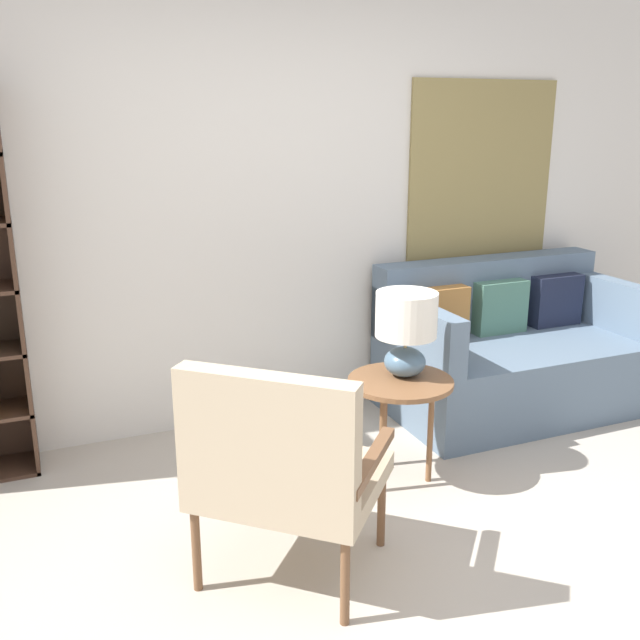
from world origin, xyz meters
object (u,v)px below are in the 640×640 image
object	(u,v)px
armchair	(281,462)
side_table	(400,390)
table_lamp	(406,326)
couch	(510,353)

from	to	relation	value
armchair	side_table	size ratio (longest dim) A/B	1.71
side_table	armchair	bearing A→B (deg)	-145.47
armchair	table_lamp	size ratio (longest dim) A/B	2.18
armchair	table_lamp	xyz separation A→B (m)	(0.88, 0.62, 0.27)
armchair	table_lamp	world-z (taller)	table_lamp
couch	side_table	world-z (taller)	couch
couch	side_table	xyz separation A→B (m)	(-1.14, -0.60, 0.14)
couch	armchair	bearing A→B (deg)	-149.11
table_lamp	armchair	bearing A→B (deg)	-144.97
couch	table_lamp	bearing A→B (deg)	-152.74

